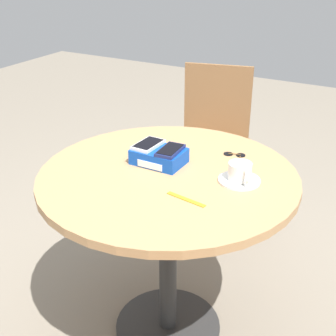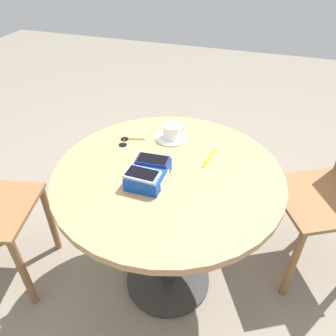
{
  "view_description": "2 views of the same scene",
  "coord_description": "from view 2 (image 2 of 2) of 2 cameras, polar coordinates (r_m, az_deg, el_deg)",
  "views": [
    {
      "loc": [
        0.72,
        -1.3,
        1.48
      ],
      "look_at": [
        0.0,
        0.0,
        0.75
      ],
      "focal_mm": 50.0,
      "sensor_mm": 36.0,
      "label": 1
    },
    {
      "loc": [
        -0.99,
        -0.32,
        1.54
      ],
      "look_at": [
        0.0,
        0.0,
        0.75
      ],
      "focal_mm": 35.0,
      "sensor_mm": 36.0,
      "label": 2
    }
  ],
  "objects": [
    {
      "name": "saucer",
      "position": [
        1.52,
        0.55,
        5.28
      ],
      "size": [
        0.15,
        0.15,
        0.01
      ],
      "primitive_type": "cylinder",
      "color": "white",
      "rests_on": "round_table"
    },
    {
      "name": "phone_white",
      "position": [
        1.21,
        -4.56,
        -1.11
      ],
      "size": [
        0.08,
        0.13,
        0.01
      ],
      "color": "silver",
      "rests_on": "phone_box"
    },
    {
      "name": "phone_box",
      "position": [
        1.26,
        -3.4,
        -1.06
      ],
      "size": [
        0.19,
        0.13,
        0.06
      ],
      "color": "#0F42AD",
      "rests_on": "round_table"
    },
    {
      "name": "round_table",
      "position": [
        1.4,
        0.0,
        -5.0
      ],
      "size": [
        0.93,
        0.93,
        0.73
      ],
      "color": "#2D2D2D",
      "rests_on": "ground_plane"
    },
    {
      "name": "ground_plane",
      "position": [
        1.86,
        0.0,
        -18.83
      ],
      "size": [
        8.0,
        8.0,
        0.0
      ],
      "primitive_type": "plane",
      "color": "gray"
    },
    {
      "name": "phone_navy",
      "position": [
        1.28,
        -2.7,
        1.4
      ],
      "size": [
        0.08,
        0.13,
        0.01
      ],
      "color": "navy",
      "rests_on": "phone_box"
    },
    {
      "name": "sunglasses",
      "position": [
        1.51,
        -7.43,
        4.6
      ],
      "size": [
        0.09,
        0.11,
        0.01
      ],
      "color": "black",
      "rests_on": "round_table"
    },
    {
      "name": "coffee_cup",
      "position": [
        1.5,
        0.65,
        6.46
      ],
      "size": [
        0.09,
        0.09,
        0.06
      ],
      "color": "white",
      "rests_on": "saucer"
    },
    {
      "name": "chair_far_side",
      "position": [
        1.79,
        26.53,
        -4.68
      ],
      "size": [
        0.55,
        0.55,
        0.84
      ],
      "color": "brown",
      "rests_on": "ground_plane"
    },
    {
      "name": "lanyard_strap",
      "position": [
        1.4,
        7.16,
        1.71
      ],
      "size": [
        0.14,
        0.04,
        0.0
      ],
      "primitive_type": "cube",
      "rotation": [
        0.0,
        0.0,
        -0.16
      ],
      "color": "orange",
      "rests_on": "round_table"
    }
  ]
}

